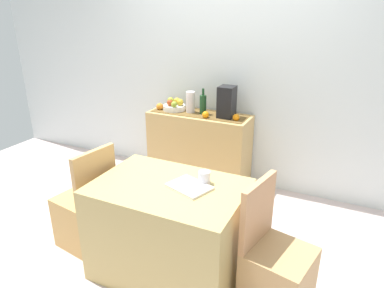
{
  "coord_description": "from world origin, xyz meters",
  "views": [
    {
      "loc": [
        1.25,
        -2.4,
        1.9
      ],
      "look_at": [
        -0.06,
        0.36,
        0.7
      ],
      "focal_mm": 32.5,
      "sensor_mm": 36.0,
      "label": 1
    }
  ],
  "objects_px": {
    "fruit_bowl": "(174,108)",
    "wine_bottle": "(203,104)",
    "ceramic_vase": "(191,102)",
    "dining_table": "(170,230)",
    "coffee_cup": "(204,177)",
    "chair_near_window": "(87,216)",
    "chair_by_corner": "(276,273)",
    "open_book": "(189,187)",
    "coffee_maker": "(227,102)",
    "sideboard_console": "(199,149)"
  },
  "relations": [
    {
      "from": "fruit_bowl",
      "to": "wine_bottle",
      "type": "distance_m",
      "value": 0.36
    },
    {
      "from": "ceramic_vase",
      "to": "dining_table",
      "type": "relative_size",
      "value": 0.22
    },
    {
      "from": "fruit_bowl",
      "to": "coffee_cup",
      "type": "relative_size",
      "value": 2.69
    },
    {
      "from": "coffee_cup",
      "to": "chair_near_window",
      "type": "distance_m",
      "value": 1.15
    },
    {
      "from": "wine_bottle",
      "to": "chair_by_corner",
      "type": "bearing_deg",
      "value": -50.82
    },
    {
      "from": "fruit_bowl",
      "to": "ceramic_vase",
      "type": "height_order",
      "value": "ceramic_vase"
    },
    {
      "from": "open_book",
      "to": "chair_by_corner",
      "type": "relative_size",
      "value": 0.31
    },
    {
      "from": "chair_near_window",
      "to": "coffee_cup",
      "type": "bearing_deg",
      "value": 7.9
    },
    {
      "from": "wine_bottle",
      "to": "coffee_maker",
      "type": "bearing_deg",
      "value": 0.0
    },
    {
      "from": "sideboard_console",
      "to": "chair_near_window",
      "type": "height_order",
      "value": "chair_near_window"
    },
    {
      "from": "wine_bottle",
      "to": "chair_by_corner",
      "type": "height_order",
      "value": "wine_bottle"
    },
    {
      "from": "chair_near_window",
      "to": "chair_by_corner",
      "type": "xyz_separation_m",
      "value": [
        1.59,
        0.01,
        0.0
      ]
    },
    {
      "from": "fruit_bowl",
      "to": "ceramic_vase",
      "type": "bearing_deg",
      "value": 0.0
    },
    {
      "from": "dining_table",
      "to": "coffee_cup",
      "type": "xyz_separation_m",
      "value": [
        0.22,
        0.14,
        0.42
      ]
    },
    {
      "from": "ceramic_vase",
      "to": "chair_by_corner",
      "type": "bearing_deg",
      "value": -47.42
    },
    {
      "from": "wine_bottle",
      "to": "chair_near_window",
      "type": "bearing_deg",
      "value": -106.5
    },
    {
      "from": "wine_bottle",
      "to": "open_book",
      "type": "bearing_deg",
      "value": -69.69
    },
    {
      "from": "coffee_cup",
      "to": "dining_table",
      "type": "bearing_deg",
      "value": -147.39
    },
    {
      "from": "fruit_bowl",
      "to": "coffee_maker",
      "type": "xyz_separation_m",
      "value": [
        0.62,
        0.0,
        0.13
      ]
    },
    {
      "from": "dining_table",
      "to": "chair_near_window",
      "type": "bearing_deg",
      "value": -179.82
    },
    {
      "from": "wine_bottle",
      "to": "dining_table",
      "type": "xyz_separation_m",
      "value": [
        0.37,
        -1.44,
        -0.57
      ]
    },
    {
      "from": "wine_bottle",
      "to": "coffee_cup",
      "type": "bearing_deg",
      "value": -65.69
    },
    {
      "from": "sideboard_console",
      "to": "wine_bottle",
      "type": "relative_size",
      "value": 3.99
    },
    {
      "from": "fruit_bowl",
      "to": "coffee_maker",
      "type": "height_order",
      "value": "coffee_maker"
    },
    {
      "from": "coffee_cup",
      "to": "chair_by_corner",
      "type": "distance_m",
      "value": 0.79
    },
    {
      "from": "fruit_bowl",
      "to": "coffee_cup",
      "type": "xyz_separation_m",
      "value": [
        0.94,
        -1.3,
        -0.08
      ]
    },
    {
      "from": "dining_table",
      "to": "chair_near_window",
      "type": "xyz_separation_m",
      "value": [
        -0.8,
        -0.0,
        -0.1
      ]
    },
    {
      "from": "sideboard_console",
      "to": "coffee_maker",
      "type": "bearing_deg",
      "value": 0.0
    },
    {
      "from": "sideboard_console",
      "to": "chair_by_corner",
      "type": "distance_m",
      "value": 1.88
    },
    {
      "from": "coffee_maker",
      "to": "chair_by_corner",
      "type": "height_order",
      "value": "coffee_maker"
    },
    {
      "from": "sideboard_console",
      "to": "chair_by_corner",
      "type": "xyz_separation_m",
      "value": [
        1.21,
        -1.43,
        -0.15
      ]
    },
    {
      "from": "fruit_bowl",
      "to": "open_book",
      "type": "distance_m",
      "value": 1.66
    },
    {
      "from": "chair_near_window",
      "to": "ceramic_vase",
      "type": "bearing_deg",
      "value": 79.09
    },
    {
      "from": "fruit_bowl",
      "to": "dining_table",
      "type": "relative_size",
      "value": 0.23
    },
    {
      "from": "sideboard_console",
      "to": "chair_near_window",
      "type": "bearing_deg",
      "value": -104.93
    },
    {
      "from": "sideboard_console",
      "to": "ceramic_vase",
      "type": "relative_size",
      "value": 4.8
    },
    {
      "from": "sideboard_console",
      "to": "ceramic_vase",
      "type": "bearing_deg",
      "value": 180.0
    },
    {
      "from": "fruit_bowl",
      "to": "open_book",
      "type": "relative_size",
      "value": 0.89
    },
    {
      "from": "wine_bottle",
      "to": "chair_near_window",
      "type": "relative_size",
      "value": 0.31
    },
    {
      "from": "wine_bottle",
      "to": "sideboard_console",
      "type": "bearing_deg",
      "value": 180.0
    },
    {
      "from": "dining_table",
      "to": "chair_by_corner",
      "type": "height_order",
      "value": "chair_by_corner"
    },
    {
      "from": "dining_table",
      "to": "ceramic_vase",
      "type": "bearing_deg",
      "value": 109.88
    },
    {
      "from": "ceramic_vase",
      "to": "coffee_cup",
      "type": "relative_size",
      "value": 2.52
    },
    {
      "from": "coffee_cup",
      "to": "chair_by_corner",
      "type": "xyz_separation_m",
      "value": [
        0.58,
        -0.13,
        -0.52
      ]
    },
    {
      "from": "ceramic_vase",
      "to": "chair_by_corner",
      "type": "distance_m",
      "value": 2.06
    },
    {
      "from": "open_book",
      "to": "chair_by_corner",
      "type": "xyz_separation_m",
      "value": [
        0.65,
        -0.03,
        -0.48
      ]
    },
    {
      "from": "sideboard_console",
      "to": "wine_bottle",
      "type": "xyz_separation_m",
      "value": [
        0.04,
        -0.0,
        0.53
      ]
    },
    {
      "from": "chair_by_corner",
      "to": "coffee_maker",
      "type": "bearing_deg",
      "value": 122.11
    },
    {
      "from": "coffee_maker",
      "to": "dining_table",
      "type": "distance_m",
      "value": 1.57
    },
    {
      "from": "coffee_maker",
      "to": "chair_near_window",
      "type": "relative_size",
      "value": 0.37
    }
  ]
}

